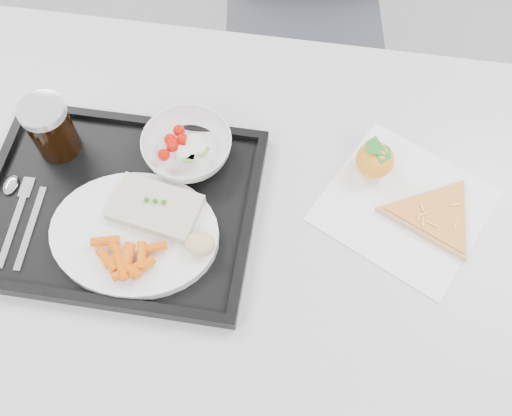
% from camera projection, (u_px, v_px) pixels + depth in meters
% --- Properties ---
extents(room, '(6.04, 7.04, 2.84)m').
position_uv_depth(room, '(43.00, 115.00, 0.24)').
color(room, gray).
rests_on(room, ground).
extents(table, '(1.20, 0.80, 0.75)m').
position_uv_depth(table, '(232.00, 228.00, 1.01)').
color(table, silver).
rests_on(table, ground).
extents(chair, '(0.48, 0.48, 0.93)m').
position_uv_depth(chair, '(310.00, 2.00, 1.48)').
color(chair, '#36373D').
rests_on(chair, ground).
extents(tray, '(0.45, 0.35, 0.03)m').
position_uv_depth(tray, '(120.00, 206.00, 0.95)').
color(tray, black).
rests_on(tray, table).
extents(dinner_plate, '(0.27, 0.27, 0.02)m').
position_uv_depth(dinner_plate, '(135.00, 234.00, 0.91)').
color(dinner_plate, white).
rests_on(dinner_plate, tray).
extents(fish_fillet, '(0.15, 0.11, 0.03)m').
position_uv_depth(fish_fillet, '(156.00, 208.00, 0.91)').
color(fish_fillet, beige).
rests_on(fish_fillet, dinner_plate).
extents(bread_roll, '(0.06, 0.06, 0.03)m').
position_uv_depth(bread_roll, '(200.00, 244.00, 0.87)').
color(bread_roll, '#DFB17A').
rests_on(bread_roll, dinner_plate).
extents(salad_bowl, '(0.15, 0.15, 0.05)m').
position_uv_depth(salad_bowl, '(187.00, 147.00, 0.96)').
color(salad_bowl, white).
rests_on(salad_bowl, tray).
extents(cola_glass, '(0.08, 0.08, 0.11)m').
position_uv_depth(cola_glass, '(51.00, 128.00, 0.94)').
color(cola_glass, black).
rests_on(cola_glass, tray).
extents(cutlery, '(0.08, 0.17, 0.01)m').
position_uv_depth(cutlery, '(19.00, 209.00, 0.93)').
color(cutlery, silver).
rests_on(cutlery, tray).
extents(napkin, '(0.33, 0.33, 0.00)m').
position_uv_depth(napkin, '(404.00, 206.00, 0.95)').
color(napkin, white).
rests_on(napkin, table).
extents(tangerine, '(0.08, 0.08, 0.07)m').
position_uv_depth(tangerine, '(375.00, 160.00, 0.96)').
color(tangerine, orange).
rests_on(tangerine, napkin).
extents(pizza_slice, '(0.20, 0.20, 0.02)m').
position_uv_depth(pizza_slice, '(435.00, 216.00, 0.93)').
color(pizza_slice, '#E0A861').
rests_on(pizza_slice, napkin).
extents(carrot_pile, '(0.12, 0.08, 0.02)m').
position_uv_depth(carrot_pile, '(126.00, 259.00, 0.86)').
color(carrot_pile, '#E45B07').
rests_on(carrot_pile, dinner_plate).
extents(salad_contents, '(0.08, 0.07, 0.02)m').
position_uv_depth(salad_contents, '(186.00, 147.00, 0.95)').
color(salad_contents, '#C00C03').
rests_on(salad_contents, salad_bowl).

